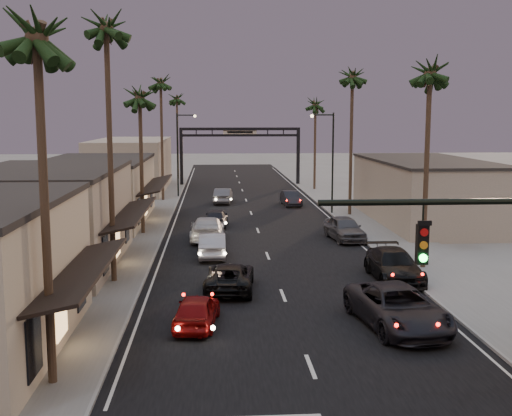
{
  "coord_description": "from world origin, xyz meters",
  "views": [
    {
      "loc": [
        -3.3,
        -11.2,
        8.67
      ],
      "look_at": [
        -0.48,
        31.79,
        2.5
      ],
      "focal_mm": 45.0,
      "sensor_mm": 36.0,
      "label": 1
    }
  ],
  "objects": [
    {
      "name": "ground",
      "position": [
        0.0,
        40.0,
        0.0
      ],
      "size": [
        200.0,
        200.0,
        0.0
      ],
      "primitive_type": "plane",
      "color": "slate",
      "rests_on": "ground"
    },
    {
      "name": "oncoming_grey_far",
      "position": [
        -2.43,
        52.77,
        0.76
      ],
      "size": [
        2.04,
        4.74,
        1.52
      ],
      "primitive_type": "imported",
      "rotation": [
        0.0,
        0.0,
        3.05
      ],
      "color": "#525358",
      "rests_on": "ground"
    },
    {
      "name": "palm_rc",
      "position": [
        8.6,
        64.0,
        10.47
      ],
      "size": [
        3.2,
        3.2,
        12.2
      ],
      "color": "#38281C",
      "rests_on": "ground"
    },
    {
      "name": "storefront_far",
      "position": [
        -13.0,
        42.0,
        2.5
      ],
      "size": [
        8.0,
        16.0,
        5.0
      ],
      "primitive_type": "cube",
      "color": "#BBAD8E",
      "rests_on": "ground"
    },
    {
      "name": "oncoming_red",
      "position": [
        -4.08,
        14.6,
        0.7
      ],
      "size": [
        2.12,
        4.25,
        1.39
      ],
      "primitive_type": "imported",
      "rotation": [
        0.0,
        0.0,
        3.02
      ],
      "color": "maroon",
      "rests_on": "ground"
    },
    {
      "name": "building_right",
      "position": [
        14.0,
        40.0,
        2.5
      ],
      "size": [
        8.0,
        18.0,
        5.0
      ],
      "primitive_type": "cube",
      "color": "gray",
      "rests_on": "ground"
    },
    {
      "name": "palm_far",
      "position": [
        -8.3,
        78.0,
        11.44
      ],
      "size": [
        3.2,
        3.2,
        13.2
      ],
      "color": "#38281C",
      "rests_on": "ground"
    },
    {
      "name": "sidewalk_right",
      "position": [
        9.5,
        52.0,
        0.06
      ],
      "size": [
        5.0,
        92.0,
        0.12
      ],
      "primitive_type": "cube",
      "color": "slate",
      "rests_on": "ground"
    },
    {
      "name": "palm_ld",
      "position": [
        -8.6,
        55.0,
        12.42
      ],
      "size": [
        3.2,
        3.2,
        14.2
      ],
      "color": "#38281C",
      "rests_on": "ground"
    },
    {
      "name": "palm_lb",
      "position": [
        -8.6,
        22.0,
        13.39
      ],
      "size": [
        3.2,
        3.2,
        15.2
      ],
      "color": "#38281C",
      "rests_on": "ground"
    },
    {
      "name": "oncoming_pickup",
      "position": [
        -2.57,
        20.1,
        0.7
      ],
      "size": [
        2.72,
        5.22,
        1.4
      ],
      "primitive_type": "imported",
      "rotation": [
        0.0,
        0.0,
        3.06
      ],
      "color": "black",
      "rests_on": "ground"
    },
    {
      "name": "curbside_near",
      "position": [
        4.2,
        13.94,
        0.86
      ],
      "size": [
        3.68,
        6.54,
        1.72
      ],
      "primitive_type": "imported",
      "rotation": [
        0.0,
        0.0,
        0.14
      ],
      "color": "black",
      "rests_on": "ground"
    },
    {
      "name": "streetlight_left",
      "position": [
        -6.92,
        58.0,
        5.33
      ],
      "size": [
        2.13,
        0.3,
        9.0
      ],
      "color": "black",
      "rests_on": "ground"
    },
    {
      "name": "palm_ra",
      "position": [
        8.6,
        24.0,
        11.44
      ],
      "size": [
        3.2,
        3.2,
        13.2
      ],
      "color": "#38281C",
      "rests_on": "ground"
    },
    {
      "name": "sidewalk_left",
      "position": [
        -9.5,
        52.0,
        0.06
      ],
      "size": [
        5.0,
        92.0,
        0.12
      ],
      "primitive_type": "cube",
      "color": "slate",
      "rests_on": "ground"
    },
    {
      "name": "curbside_grey",
      "position": [
        5.85,
        32.81,
        0.85
      ],
      "size": [
        2.57,
        5.17,
        1.69
      ],
      "primitive_type": "imported",
      "rotation": [
        0.0,
        0.0,
        0.12
      ],
      "color": "#424346",
      "rests_on": "ground"
    },
    {
      "name": "oncoming_silver",
      "position": [
        -3.46,
        27.93,
        0.76
      ],
      "size": [
        1.61,
        4.61,
        1.52
      ],
      "primitive_type": "imported",
      "rotation": [
        0.0,
        0.0,
        3.14
      ],
      "color": "#A8A8AE",
      "rests_on": "ground"
    },
    {
      "name": "streetlight_right",
      "position": [
        6.92,
        45.0,
        5.33
      ],
      "size": [
        2.13,
        0.3,
        9.0
      ],
      "color": "black",
      "rests_on": "ground"
    },
    {
      "name": "palm_la",
      "position": [
        -8.6,
        9.0,
        11.44
      ],
      "size": [
        3.2,
        3.2,
        13.2
      ],
      "color": "#38281C",
      "rests_on": "ground"
    },
    {
      "name": "palm_lc",
      "position": [
        -8.6,
        36.0,
        10.47
      ],
      "size": [
        3.2,
        3.2,
        12.2
      ],
      "color": "#38281C",
      "rests_on": "ground"
    },
    {
      "name": "oncoming_dgrey",
      "position": [
        -3.18,
        38.93,
        0.73
      ],
      "size": [
        2.0,
        4.37,
        1.45
      ],
      "primitive_type": "imported",
      "rotation": [
        0.0,
        0.0,
        3.07
      ],
      "color": "black",
      "rests_on": "ground"
    },
    {
      "name": "palm_rb",
      "position": [
        8.6,
        44.0,
        12.42
      ],
      "size": [
        3.2,
        3.2,
        14.2
      ],
      "color": "#38281C",
      "rests_on": "ground"
    },
    {
      "name": "road",
      "position": [
        0.0,
        45.0,
        0.0
      ],
      "size": [
        14.0,
        120.0,
        0.02
      ],
      "primitive_type": "cube",
      "color": "black",
      "rests_on": "ground"
    },
    {
      "name": "curbside_far",
      "position": [
        4.17,
        50.63,
        0.71
      ],
      "size": [
        1.82,
        4.4,
        1.42
      ],
      "primitive_type": "imported",
      "rotation": [
        0.0,
        0.0,
        0.08
      ],
      "color": "black",
      "rests_on": "ground"
    },
    {
      "name": "storefront_mid",
      "position": [
        -13.0,
        26.0,
        2.75
      ],
      "size": [
        8.0,
        14.0,
        5.5
      ],
      "primitive_type": "cube",
      "color": "gray",
      "rests_on": "ground"
    },
    {
      "name": "storefront_dist",
      "position": [
        -13.0,
        65.0,
        3.0
      ],
      "size": [
        8.0,
        20.0,
        6.0
      ],
      "primitive_type": "cube",
      "color": "gray",
      "rests_on": "ground"
    },
    {
      "name": "oncoming_white",
      "position": [
        -3.81,
        33.43,
        0.83
      ],
      "size": [
        2.47,
        5.78,
        1.66
      ],
      "primitive_type": "imported",
      "rotation": [
        0.0,
        0.0,
        3.12
      ],
      "color": "#B6B6B6",
      "rests_on": "ground"
    },
    {
      "name": "arch",
      "position": [
        0.0,
        70.0,
        5.53
      ],
      "size": [
        15.2,
        0.4,
        7.27
      ],
      "color": "black",
      "rests_on": "ground"
    },
    {
      "name": "curbside_black",
      "position": [
        6.2,
        21.57,
        0.82
      ],
      "size": [
        2.29,
        5.64,
        1.64
      ],
      "primitive_type": "imported",
      "rotation": [
        0.0,
        0.0,
        0.0
      ],
      "color": "black",
      "rests_on": "ground"
    }
  ]
}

